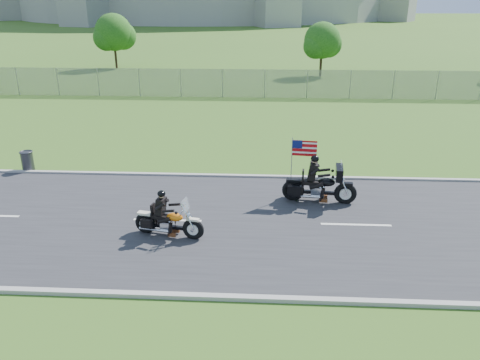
{
  "coord_description": "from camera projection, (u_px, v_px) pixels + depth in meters",
  "views": [
    {
      "loc": [
        1.07,
        -13.36,
        6.72
      ],
      "look_at": [
        0.34,
        0.0,
        1.48
      ],
      "focal_mm": 35.0,
      "sensor_mm": 36.0,
      "label": 1
    }
  ],
  "objects": [
    {
      "name": "fence",
      "position": [
        181.0,
        83.0,
        33.4
      ],
      "size": [
        60.0,
        0.03,
        2.0
      ],
      "primitive_type": "cube",
      "color": "gray",
      "rests_on": "ground"
    },
    {
      "name": "road",
      "position": [
        229.0,
        222.0,
        14.92
      ],
      "size": [
        120.0,
        8.0,
        0.04
      ],
      "primitive_type": "cube",
      "color": "#28282B",
      "rests_on": "ground"
    },
    {
      "name": "tree_fence_mid",
      "position": [
        114.0,
        34.0,
        46.07
      ],
      "size": [
        3.96,
        3.69,
        5.3
      ],
      "color": "#382316",
      "rests_on": "ground"
    },
    {
      "name": "tree_fence_near",
      "position": [
        323.0,
        42.0,
        41.45
      ],
      "size": [
        3.52,
        3.28,
        4.75
      ],
      "color": "#382316",
      "rests_on": "ground"
    },
    {
      "name": "motorcycle_lead",
      "position": [
        168.0,
        222.0,
        13.92
      ],
      "size": [
        2.19,
        0.83,
        1.48
      ],
      "rotation": [
        0.0,
        0.0,
        -0.21
      ],
      "color": "black",
      "rests_on": "ground"
    },
    {
      "name": "curb_south",
      "position": [
        217.0,
        297.0,
        11.14
      ],
      "size": [
        120.0,
        0.18,
        0.12
      ],
      "primitive_type": "cube",
      "color": "#9E9B93",
      "rests_on": "ground"
    },
    {
      "name": "curb_north",
      "position": [
        237.0,
        176.0,
        18.67
      ],
      "size": [
        120.0,
        0.18,
        0.12
      ],
      "primitive_type": "cube",
      "color": "#9E9B93",
      "rests_on": "ground"
    },
    {
      "name": "motorcycle_follow",
      "position": [
        319.0,
        187.0,
        16.2
      ],
      "size": [
        2.59,
        0.91,
        2.16
      ],
      "rotation": [
        0.0,
        0.0,
        -0.11
      ],
      "color": "black",
      "rests_on": "ground"
    },
    {
      "name": "trash_can",
      "position": [
        28.0,
        162.0,
        19.21
      ],
      "size": [
        0.61,
        0.61,
        0.83
      ],
      "primitive_type": "cylinder",
      "rotation": [
        0.0,
        0.0,
        0.34
      ],
      "color": "#404046",
      "rests_on": "ground"
    },
    {
      "name": "ground",
      "position": [
        229.0,
        223.0,
        14.92
      ],
      "size": [
        420.0,
        420.0,
        0.0
      ],
      "primitive_type": "plane",
      "color": "#32541A",
      "rests_on": "ground"
    }
  ]
}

